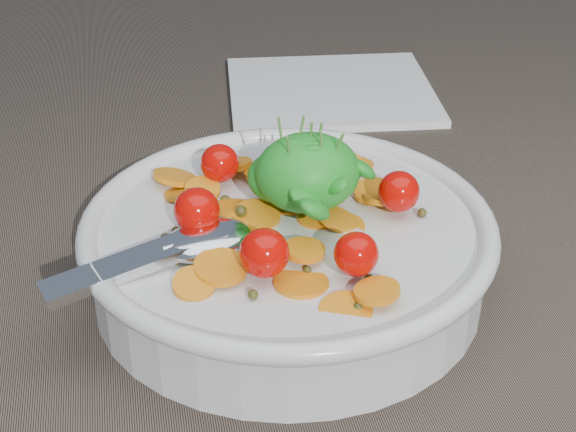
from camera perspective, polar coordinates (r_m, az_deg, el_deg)
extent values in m
plane|color=brown|center=(0.54, 1.46, -3.64)|extent=(6.00, 6.00, 0.00)
cylinder|color=silver|center=(0.51, 0.00, -2.62)|extent=(0.23, 0.23, 0.04)
torus|color=silver|center=(0.50, 0.00, -0.56)|extent=(0.24, 0.24, 0.01)
cylinder|color=silver|center=(0.52, 0.00, -4.36)|extent=(0.11, 0.11, 0.01)
cylinder|color=brown|center=(0.51, 0.00, -2.62)|extent=(0.21, 0.21, 0.03)
cylinder|color=orange|center=(0.44, 3.74, -6.21)|extent=(0.04, 0.04, 0.01)
cylinder|color=orange|center=(0.52, -0.04, 0.96)|extent=(0.04, 0.04, 0.01)
cylinder|color=orange|center=(0.56, 4.13, 3.34)|extent=(0.04, 0.04, 0.01)
cylinder|color=orange|center=(0.45, -6.11, -4.41)|extent=(0.03, 0.03, 0.01)
cylinder|color=orange|center=(0.55, -3.63, 3.31)|extent=(0.03, 0.03, 0.01)
cylinder|color=orange|center=(0.47, 1.07, -2.22)|extent=(0.03, 0.03, 0.01)
cylinder|color=orange|center=(0.51, -2.05, -0.02)|extent=(0.03, 0.03, 0.01)
cylinder|color=orange|center=(0.44, 5.78, -4.85)|extent=(0.03, 0.03, 0.01)
cylinder|color=orange|center=(0.55, -7.34, 2.51)|extent=(0.03, 0.03, 0.01)
cylinder|color=orange|center=(0.51, 1.91, -0.15)|extent=(0.03, 0.03, 0.01)
cylinder|color=orange|center=(0.51, -3.49, 0.52)|extent=(0.03, 0.03, 0.01)
cylinder|color=orange|center=(0.53, 2.53, 1.77)|extent=(0.03, 0.02, 0.01)
cylinder|color=orange|center=(0.54, -1.75, 2.95)|extent=(0.03, 0.03, 0.01)
cylinder|color=orange|center=(0.53, 5.54, 1.60)|extent=(0.03, 0.03, 0.01)
cylinder|color=orange|center=(0.52, 6.35, 1.20)|extent=(0.04, 0.04, 0.01)
cylinder|color=orange|center=(0.52, 1.56, 0.28)|extent=(0.03, 0.03, 0.01)
cylinder|color=orange|center=(0.50, 3.25, -0.22)|extent=(0.03, 0.03, 0.01)
cylinder|color=orange|center=(0.50, 3.57, -0.94)|extent=(0.04, 0.04, 0.01)
cylinder|color=orange|center=(0.46, 0.86, -4.43)|extent=(0.04, 0.04, 0.01)
cylinder|color=orange|center=(0.53, -5.56, 1.68)|extent=(0.03, 0.03, 0.01)
cylinder|color=orange|center=(0.56, 3.57, 3.31)|extent=(0.03, 0.03, 0.01)
cylinder|color=orange|center=(0.46, -4.39, -3.32)|extent=(0.03, 0.03, 0.01)
cylinder|color=orange|center=(0.53, -6.71, 1.49)|extent=(0.03, 0.03, 0.01)
sphere|color=#414015|center=(0.44, 4.56, -5.90)|extent=(0.01, 0.01, 0.01)
sphere|color=#414015|center=(0.50, -3.05, 0.32)|extent=(0.01, 0.01, 0.01)
sphere|color=#414015|center=(0.56, 2.88, 3.24)|extent=(0.01, 0.01, 0.01)
sphere|color=#414015|center=(0.46, 5.27, -4.07)|extent=(0.01, 0.01, 0.01)
sphere|color=#414015|center=(0.54, 0.78, 2.05)|extent=(0.01, 0.01, 0.01)
sphere|color=#414015|center=(0.53, 2.87, 1.66)|extent=(0.00, 0.00, 0.00)
sphere|color=#414015|center=(0.50, -7.24, -1.01)|extent=(0.01, 0.01, 0.01)
sphere|color=#414015|center=(0.56, 0.75, 3.71)|extent=(0.01, 0.01, 0.01)
sphere|color=#414015|center=(0.57, 2.41, 3.99)|extent=(0.01, 0.01, 0.01)
sphere|color=#414015|center=(0.47, -9.17, -2.30)|extent=(0.01, 0.01, 0.01)
sphere|color=#414015|center=(0.53, -4.08, 1.01)|extent=(0.01, 0.01, 0.01)
sphere|color=#414015|center=(0.48, -2.19, -2.35)|extent=(0.01, 0.01, 0.01)
sphere|color=#414015|center=(0.50, 3.35, -0.91)|extent=(0.01, 0.01, 0.01)
sphere|color=#414015|center=(0.46, 1.25, -3.49)|extent=(0.00, 0.00, 0.00)
sphere|color=#414015|center=(0.47, 0.82, -2.75)|extent=(0.01, 0.01, 0.01)
sphere|color=#414015|center=(0.50, -7.93, -1.46)|extent=(0.01, 0.01, 0.01)
sphere|color=#414015|center=(0.47, -7.19, -2.86)|extent=(0.01, 0.01, 0.01)
sphere|color=#414015|center=(0.44, -2.27, -5.09)|extent=(0.01, 0.01, 0.01)
sphere|color=#414015|center=(0.51, 8.67, 0.21)|extent=(0.01, 0.01, 0.01)
sphere|color=#C90702|center=(0.51, 7.18, 1.59)|extent=(0.02, 0.02, 0.02)
sphere|color=#C90702|center=(0.54, 1.67, 3.76)|extent=(0.03, 0.03, 0.03)
sphere|color=#C90702|center=(0.54, -4.43, 3.42)|extent=(0.02, 0.02, 0.02)
sphere|color=#C90702|center=(0.49, -5.92, 0.35)|extent=(0.03, 0.03, 0.03)
sphere|color=#C90702|center=(0.45, -1.53, -2.41)|extent=(0.03, 0.03, 0.03)
sphere|color=#C90702|center=(0.45, 4.43, -2.47)|extent=(0.02, 0.02, 0.02)
ellipsoid|color=green|center=(0.50, 1.29, 2.84)|extent=(0.06, 0.05, 0.04)
ellipsoid|color=green|center=(0.51, -0.71, 2.54)|extent=(0.03, 0.03, 0.03)
ellipsoid|color=green|center=(0.49, 1.11, 4.44)|extent=(0.03, 0.03, 0.02)
ellipsoid|color=green|center=(0.50, 1.05, 3.63)|extent=(0.03, 0.03, 0.02)
ellipsoid|color=green|center=(0.49, 2.11, 3.40)|extent=(0.02, 0.02, 0.02)
ellipsoid|color=green|center=(0.50, 4.76, 3.09)|extent=(0.02, 0.03, 0.02)
ellipsoid|color=green|center=(0.48, 3.21, 1.99)|extent=(0.02, 0.02, 0.02)
ellipsoid|color=green|center=(0.51, 2.86, 3.59)|extent=(0.02, 0.02, 0.01)
ellipsoid|color=green|center=(0.49, 0.61, 2.88)|extent=(0.02, 0.03, 0.02)
ellipsoid|color=green|center=(0.49, 0.67, 3.38)|extent=(0.03, 0.03, 0.02)
ellipsoid|color=green|center=(0.49, 1.28, 3.59)|extent=(0.02, 0.02, 0.02)
ellipsoid|color=green|center=(0.49, 2.49, 4.58)|extent=(0.03, 0.02, 0.01)
ellipsoid|color=green|center=(0.48, 1.22, 1.05)|extent=(0.03, 0.03, 0.02)
ellipsoid|color=green|center=(0.46, 1.72, 0.43)|extent=(0.03, 0.03, 0.02)
ellipsoid|color=green|center=(0.49, 1.76, 4.54)|extent=(0.02, 0.02, 0.02)
ellipsoid|color=green|center=(0.49, 1.77, 4.27)|extent=(0.02, 0.02, 0.02)
ellipsoid|color=green|center=(0.50, 1.31, 3.34)|extent=(0.03, 0.02, 0.02)
ellipsoid|color=green|center=(0.50, 3.55, 2.49)|extent=(0.02, 0.02, 0.02)
ellipsoid|color=green|center=(0.49, 0.58, 4.62)|extent=(0.03, 0.03, 0.02)
ellipsoid|color=green|center=(0.49, 0.79, 2.91)|extent=(0.02, 0.02, 0.02)
cylinder|color=#4C8C33|center=(0.49, 2.84, 3.62)|extent=(0.01, 0.01, 0.04)
cylinder|color=#4C8C33|center=(0.48, 0.19, 3.40)|extent=(0.01, 0.01, 0.04)
cylinder|color=#4C8C33|center=(0.50, 1.37, 4.15)|extent=(0.00, 0.01, 0.04)
cylinder|color=#4C8C33|center=(0.50, -0.33, 4.36)|extent=(0.01, 0.00, 0.04)
cylinder|color=#4C8C33|center=(0.49, 2.24, 3.44)|extent=(0.00, 0.00, 0.04)
cylinder|color=#4C8C33|center=(0.50, 0.65, 4.40)|extent=(0.01, 0.00, 0.04)
cylinder|color=#4C8C33|center=(0.50, 1.90, 4.11)|extent=(0.01, 0.01, 0.04)
ellipsoid|color=silver|center=(0.48, -5.26, -1.58)|extent=(0.06, 0.05, 0.02)
cube|color=silver|center=(0.47, -9.84, -2.97)|extent=(0.10, 0.05, 0.01)
cylinder|color=silver|center=(0.47, -7.07, -2.02)|extent=(0.02, 0.01, 0.01)
cube|color=white|center=(0.77, 2.79, 8.07)|extent=(0.19, 0.17, 0.01)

